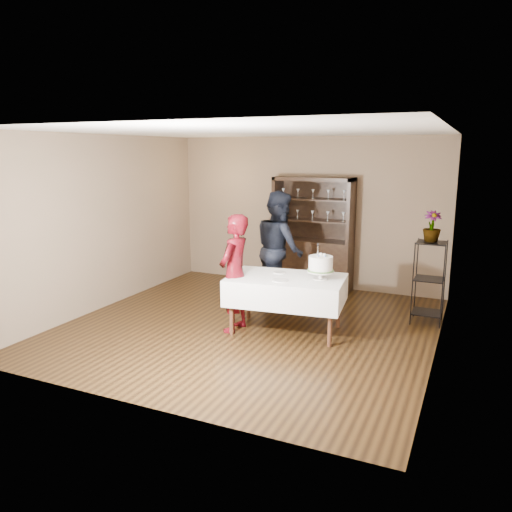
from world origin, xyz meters
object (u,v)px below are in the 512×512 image
at_px(china_hutch, 313,253).
at_px(cake_table, 286,290).
at_px(cake, 321,265).
at_px(woman, 235,273).
at_px(man, 279,249).
at_px(potted_plant, 432,226).
at_px(plant_etagere, 429,279).

height_order(china_hutch, cake_table, china_hutch).
bearing_deg(china_hutch, cake, -69.69).
relative_size(woman, man, 0.88).
bearing_deg(man, cake, -176.71).
bearing_deg(woman, man, 176.11).
bearing_deg(cake_table, woman, -160.60).
distance_m(woman, man, 1.36).
distance_m(woman, potted_plant, 2.86).
bearing_deg(man, cake_table, 165.49).
distance_m(china_hutch, woman, 2.50).
bearing_deg(man, woman, 134.19).
distance_m(plant_etagere, potted_plant, 0.76).
bearing_deg(potted_plant, cake, -137.77).
bearing_deg(plant_etagere, potted_plant, 111.57).
xyz_separation_m(china_hutch, plant_etagere, (2.08, -1.05, -0.01)).
bearing_deg(cake, potted_plant, 42.23).
relative_size(cake_table, potted_plant, 3.79).
xyz_separation_m(china_hutch, man, (-0.20, -1.13, 0.26)).
relative_size(plant_etagere, cake, 2.44).
bearing_deg(woman, potted_plant, 122.77).
relative_size(woman, cake, 3.30).
xyz_separation_m(cake_table, man, (-0.54, 1.11, 0.33)).
xyz_separation_m(woman, potted_plant, (2.38, 1.46, 0.59)).
relative_size(china_hutch, potted_plant, 4.59).
height_order(cake_table, cake, cake).
xyz_separation_m(plant_etagere, potted_plant, (-0.02, 0.04, 0.75)).
xyz_separation_m(plant_etagere, man, (-2.28, -0.07, 0.27)).
height_order(china_hutch, man, china_hutch).
xyz_separation_m(cake, potted_plant, (1.26, 1.15, 0.44)).
relative_size(man, potted_plant, 4.23).
xyz_separation_m(plant_etagere, cake, (-1.28, -1.11, 0.32)).
bearing_deg(cake_table, man, 116.10).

